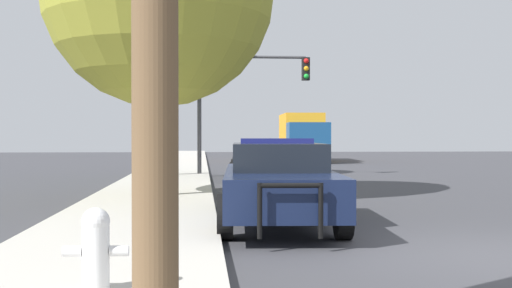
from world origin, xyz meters
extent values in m
plane|color=#3D3D42|center=(0.00, 0.00, 0.00)|extent=(110.00, 110.00, 0.00)
cube|color=#BCB7AD|center=(-5.10, 0.00, 0.07)|extent=(3.00, 110.00, 0.13)
cube|color=#141E3D|center=(-2.52, 3.18, 0.67)|extent=(2.15, 5.34, 0.63)
cube|color=black|center=(-2.50, 3.45, 1.22)|extent=(1.74, 2.81, 0.47)
cylinder|color=black|center=(-1.71, 1.51, 0.35)|extent=(0.28, 0.71, 0.70)
cylinder|color=black|center=(-3.52, 1.62, 0.35)|extent=(0.28, 0.71, 0.70)
cylinder|color=black|center=(-1.52, 4.75, 0.35)|extent=(0.28, 0.71, 0.70)
cylinder|color=black|center=(-3.33, 4.86, 0.35)|extent=(0.28, 0.71, 0.70)
cylinder|color=black|center=(-2.26, 0.43, 0.57)|extent=(0.07, 0.07, 0.76)
cylinder|color=black|center=(-3.09, 0.47, 0.57)|extent=(0.07, 0.07, 0.76)
cylinder|color=black|center=(-2.68, 0.45, 0.92)|extent=(0.88, 0.12, 0.07)
cube|color=navy|center=(-2.50, 3.45, 1.50)|extent=(1.34, 0.28, 0.09)
cube|color=navy|center=(-1.59, 3.13, 0.70)|extent=(0.22, 3.77, 0.18)
cylinder|color=white|center=(-4.87, -2.01, 0.44)|extent=(0.26, 0.26, 0.62)
sphere|color=white|center=(-4.87, -2.01, 0.78)|extent=(0.27, 0.27, 0.27)
cylinder|color=white|center=(-5.09, -2.01, 0.50)|extent=(0.18, 0.10, 0.10)
cylinder|color=white|center=(-4.66, -2.01, 0.50)|extent=(0.18, 0.10, 0.10)
cylinder|color=#424247|center=(-3.97, 16.79, 2.48)|extent=(0.16, 0.16, 4.70)
cylinder|color=#424247|center=(-1.88, 16.79, 4.68)|extent=(4.17, 0.11, 0.11)
cube|color=black|center=(0.20, 16.79, 4.23)|extent=(0.30, 0.24, 0.90)
sphere|color=red|center=(0.20, 16.66, 4.53)|extent=(0.20, 0.20, 0.20)
sphere|color=orange|center=(0.20, 16.66, 4.23)|extent=(0.20, 0.20, 0.20)
sphere|color=green|center=(0.20, 16.66, 3.93)|extent=(0.20, 0.20, 0.20)
cube|color=black|center=(-1.86, 15.21, 0.62)|extent=(2.00, 4.61, 0.56)
cube|color=black|center=(-1.88, 14.99, 1.12)|extent=(1.63, 2.43, 0.43)
cylinder|color=black|center=(-2.63, 16.66, 0.35)|extent=(0.28, 0.70, 0.69)
cylinder|color=black|center=(-0.93, 16.56, 0.35)|extent=(0.28, 0.70, 0.69)
cylinder|color=black|center=(-2.80, 13.87, 0.35)|extent=(0.28, 0.70, 0.69)
cylinder|color=black|center=(-1.10, 13.77, 0.35)|extent=(0.28, 0.70, 0.69)
cube|color=navy|center=(2.21, 28.23, 1.41)|extent=(2.43, 2.17, 1.89)
cube|color=orange|center=(2.36, 31.94, 1.72)|extent=(2.57, 5.43, 2.51)
cylinder|color=black|center=(3.36, 28.39, 0.47)|extent=(0.32, 0.94, 0.93)
cylinder|color=black|center=(1.07, 28.49, 0.47)|extent=(0.32, 0.94, 0.93)
cylinder|color=black|center=(3.55, 32.89, 0.47)|extent=(0.32, 0.94, 0.93)
cylinder|color=black|center=(1.26, 32.99, 0.47)|extent=(0.32, 0.94, 0.93)
cylinder|color=brown|center=(-4.96, 16.28, 2.13)|extent=(0.32, 0.32, 4.01)
sphere|color=#5B9947|center=(-4.96, 16.28, 5.26)|extent=(4.10, 4.10, 4.10)
cylinder|color=#4C3823|center=(-4.92, 7.77, 1.86)|extent=(0.29, 0.29, 3.46)
camera|label=1|loc=(-3.87, -8.16, 1.59)|focal=45.00mm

